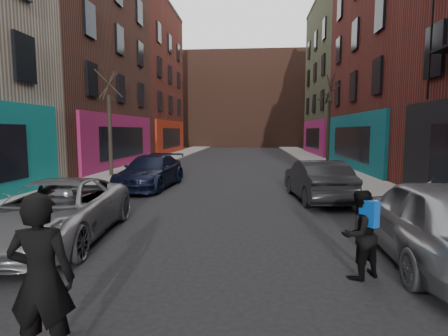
% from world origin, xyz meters
% --- Properties ---
extents(sidewalk_left, '(2.50, 84.00, 0.13)m').
position_xyz_m(sidewalk_left, '(-6.25, 30.00, 0.07)').
color(sidewalk_left, gray).
rests_on(sidewalk_left, ground).
extents(sidewalk_right, '(2.50, 84.00, 0.13)m').
position_xyz_m(sidewalk_right, '(6.25, 30.00, 0.07)').
color(sidewalk_right, gray).
rests_on(sidewalk_right, ground).
extents(building_far, '(40.00, 10.00, 14.00)m').
position_xyz_m(building_far, '(0.00, 56.00, 7.00)').
color(building_far, '#47281E').
rests_on(building_far, ground).
extents(tree_left_far, '(2.00, 2.00, 6.50)m').
position_xyz_m(tree_left_far, '(-6.20, 18.00, 3.38)').
color(tree_left_far, black).
rests_on(tree_left_far, sidewalk_left).
extents(tree_right_far, '(2.00, 2.00, 6.80)m').
position_xyz_m(tree_right_far, '(6.20, 24.00, 3.53)').
color(tree_right_far, black).
rests_on(tree_right_far, sidewalk_right).
extents(parked_left_far, '(2.73, 5.09, 1.36)m').
position_xyz_m(parked_left_far, '(-3.20, 7.68, 0.68)').
color(parked_left_far, gray).
rests_on(parked_left_far, ground).
extents(parked_left_end, '(2.28, 4.96, 1.41)m').
position_xyz_m(parked_left_end, '(-3.20, 15.04, 0.70)').
color(parked_left_end, black).
rests_on(parked_left_end, ground).
extents(parked_right_far, '(2.09, 4.85, 1.63)m').
position_xyz_m(parked_right_far, '(4.60, 7.00, 0.81)').
color(parked_right_far, '#919399').
rests_on(parked_right_far, ground).
extents(parked_right_end, '(1.93, 4.49, 1.44)m').
position_xyz_m(parked_right_end, '(3.51, 12.84, 0.72)').
color(parked_right_end, black).
rests_on(parked_right_end, ground).
extents(skateboarder, '(0.71, 0.52, 1.78)m').
position_xyz_m(skateboarder, '(-0.90, 3.50, 0.99)').
color(skateboarder, black).
rests_on(skateboarder, skateboard).
extents(pedestrian, '(0.92, 0.87, 1.50)m').
position_xyz_m(pedestrian, '(3.00, 6.15, 0.76)').
color(pedestrian, black).
rests_on(pedestrian, ground).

